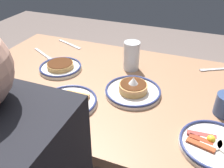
% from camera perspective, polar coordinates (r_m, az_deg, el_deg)
% --- Properties ---
extents(dining_table, '(1.41, 0.86, 0.73)m').
position_cam_1_polar(dining_table, '(1.19, -1.47, -2.64)').
color(dining_table, '#976B4D').
rests_on(dining_table, ground_plane).
extents(plate_near_main, '(0.22, 0.22, 0.04)m').
position_cam_1_polar(plate_near_main, '(1.28, -12.19, 4.03)').
color(plate_near_main, silver).
rests_on(plate_near_main, dining_table).
extents(plate_center_pancakes, '(0.24, 0.24, 0.05)m').
position_cam_1_polar(plate_center_pancakes, '(1.02, -10.46, -4.05)').
color(plate_center_pancakes, white).
rests_on(plate_center_pancakes, dining_table).
extents(plate_far_companion, '(0.24, 0.24, 0.04)m').
position_cam_1_polar(plate_far_companion, '(0.89, 23.23, -13.14)').
color(plate_far_companion, silver).
rests_on(plate_far_companion, dining_table).
extents(plate_far_side, '(0.25, 0.25, 0.08)m').
position_cam_1_polar(plate_far_side, '(1.07, 5.01, -1.42)').
color(plate_far_side, silver).
rests_on(plate_far_side, dining_table).
extents(drinking_glass, '(0.08, 0.08, 0.15)m').
position_cam_1_polar(drinking_glass, '(1.25, 4.66, 6.38)').
color(drinking_glass, silver).
rests_on(drinking_glass, dining_table).
extents(fork_near, '(0.18, 0.11, 0.01)m').
position_cam_1_polar(fork_near, '(1.38, 23.71, 3.22)').
color(fork_near, silver).
rests_on(fork_near, dining_table).
extents(fork_far, '(0.18, 0.11, 0.01)m').
position_cam_1_polar(fork_far, '(1.48, -16.12, 6.91)').
color(fork_far, silver).
rests_on(fork_far, dining_table).
extents(butter_knife, '(0.20, 0.09, 0.01)m').
position_cam_1_polar(butter_knife, '(1.58, -10.12, 9.34)').
color(butter_knife, silver).
rests_on(butter_knife, dining_table).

